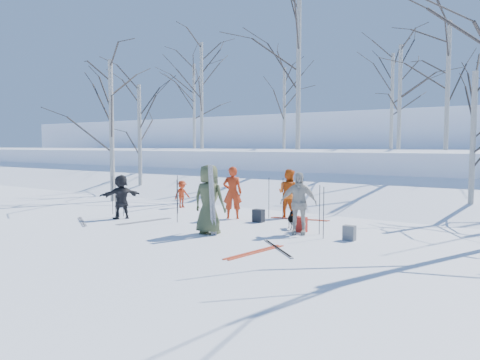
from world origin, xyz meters
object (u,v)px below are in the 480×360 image
Objects in this scene: skier_red_north at (232,193)px; backpack_grey at (349,233)px; skier_redor_behind at (289,193)px; backpack_red at (301,224)px; skier_cream_east at (298,203)px; backpack_dark at (258,216)px; skier_olive_center at (209,199)px; skier_red_seated at (182,194)px; dog at (293,220)px; skier_grey_west at (121,197)px.

backpack_grey is (4.49, -1.17, -0.67)m from skier_red_north.
backpack_red is at bearing 128.98° from skier_redor_behind.
skier_cream_east is 4.43× the size of backpack_grey.
skier_red_north is at bearing 47.25° from skier_redor_behind.
backpack_grey is 3.58m from backpack_dark.
backpack_dark is (-3.41, 1.07, 0.01)m from backpack_grey.
skier_olive_center is 1.10× the size of skier_red_north.
skier_olive_center is at bearing -139.02° from backpack_red.
skier_olive_center reaches higher than skier_red_north.
backpack_dark is (1.08, -0.10, -0.66)m from skier_red_north.
skier_red_seated reaches higher than dog.
skier_red_north is at bearing 163.98° from backpack_red.
skier_olive_center is at bearing 87.97° from skier_redor_behind.
backpack_grey is (1.96, -0.64, -0.07)m from dog.
skier_cream_east is 4.21× the size of backpack_dark.
dog reaches higher than backpack_grey.
dog is at bearing 127.72° from skier_grey_west.
backpack_red is at bearing -147.57° from skier_olive_center.
skier_cream_east is 6.08m from skier_grey_west.
skier_cream_east is 2.32m from backpack_dark.
skier_cream_east is at bearing 84.85° from dog.
skier_redor_behind is at bearing -73.39° from skier_red_seated.
skier_grey_west is at bearing -162.38° from skier_red_seated.
skier_grey_west is at bearing -168.09° from backpack_red.
skier_grey_west is 3.46× the size of backpack_red.
skier_redor_behind is 0.96× the size of skier_cream_east.
skier_redor_behind is 4.06m from backpack_grey.
backpack_red is (1.92, 1.66, -0.73)m from skier_olive_center.
backpack_grey is at bearing -17.44° from backpack_dark.
skier_redor_behind is at bearing 150.22° from skier_grey_west.
skier_olive_center is at bearing -170.25° from skier_cream_east.
dog is at bearing 125.05° from skier_redor_behind.
skier_red_north is 4.69m from backpack_grey.
skier_red_north is 1.90m from skier_redor_behind.
backpack_dark is (-1.45, 0.43, -0.06)m from dog.
backpack_dark is at bearing -99.69° from skier_olive_center.
backpack_dark reaches higher than backpack_grey.
skier_olive_center reaches higher than dog.
backpack_red is (-0.09, 0.32, -0.63)m from skier_cream_east.
skier_olive_center reaches higher than backpack_dark.
skier_cream_east reaches higher than dog.
dog is at bearing 161.94° from backpack_grey.
backpack_dark is at bearing 81.78° from skier_redor_behind.
skier_olive_center is 4.50× the size of backpack_red.
skier_red_seated is 1.73× the size of dog.
skier_olive_center is at bearing -91.14° from backpack_dark.
skier_grey_west is 4.55m from backpack_dark.
backpack_grey is at bearing -11.93° from backpack_red.
skier_red_seated is 2.49× the size of backpack_red.
skier_red_north is 3.25m from skier_cream_east.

